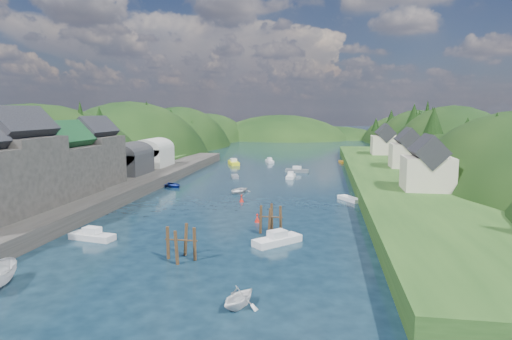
% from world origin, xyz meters
% --- Properties ---
extents(ground, '(600.00, 600.00, 0.00)m').
position_xyz_m(ground, '(0.00, 50.00, 0.00)').
color(ground, black).
rests_on(ground, ground).
extents(hillside_left, '(44.00, 245.56, 52.00)m').
position_xyz_m(hillside_left, '(-45.00, 75.00, -8.03)').
color(hillside_left, black).
rests_on(hillside_left, ground).
extents(hillside_right, '(36.00, 245.56, 48.00)m').
position_xyz_m(hillside_right, '(45.00, 75.00, -7.41)').
color(hillside_right, black).
rests_on(hillside_right, ground).
extents(far_hills, '(103.00, 68.00, 44.00)m').
position_xyz_m(far_hills, '(1.22, 174.01, -10.80)').
color(far_hills, black).
rests_on(far_hills, ground).
extents(hill_trees, '(91.82, 151.33, 12.15)m').
position_xyz_m(hill_trees, '(0.93, 64.73, 10.97)').
color(hill_trees, black).
rests_on(hill_trees, ground).
extents(quay_left, '(12.00, 110.00, 2.00)m').
position_xyz_m(quay_left, '(-24.00, 20.00, 1.00)').
color(quay_left, '#2D2B28').
rests_on(quay_left, ground).
extents(terrace_left_grass, '(12.00, 110.00, 2.50)m').
position_xyz_m(terrace_left_grass, '(-31.00, 20.00, 1.25)').
color(terrace_left_grass, '#234719').
rests_on(terrace_left_grass, ground).
extents(quayside_buildings, '(8.00, 35.84, 12.90)m').
position_xyz_m(quayside_buildings, '(-26.00, 6.39, 7.09)').
color(quayside_buildings, '#2D2B28').
rests_on(quayside_buildings, quay_left).
extents(boat_sheds, '(7.00, 21.00, 7.50)m').
position_xyz_m(boat_sheds, '(-26.00, 39.00, 5.27)').
color(boat_sheds, '#2D2D30').
rests_on(boat_sheds, quay_left).
extents(terrace_right, '(16.00, 120.00, 2.40)m').
position_xyz_m(terrace_right, '(25.00, 40.00, 1.20)').
color(terrace_right, '#234719').
rests_on(terrace_right, ground).
extents(right_bank_cottages, '(9.00, 59.24, 8.41)m').
position_xyz_m(right_bank_cottages, '(28.00, 48.33, 5.84)').
color(right_bank_cottages, beige).
rests_on(right_bank_cottages, terrace_right).
extents(piling_cluster_near, '(3.22, 3.00, 3.84)m').
position_xyz_m(piling_cluster_near, '(-1.85, -6.57, 1.35)').
color(piling_cluster_near, '#382314').
rests_on(piling_cluster_near, ground).
extents(piling_cluster_far, '(2.82, 2.67, 3.94)m').
position_xyz_m(piling_cluster_far, '(5.59, 3.49, 1.40)').
color(piling_cluster_far, '#382314').
rests_on(piling_cluster_far, ground).
extents(channel_buoy_near, '(0.70, 0.70, 1.10)m').
position_xyz_m(channel_buoy_near, '(3.27, 8.30, 0.48)').
color(channel_buoy_near, '#B6180E').
rests_on(channel_buoy_near, ground).
extents(channel_buoy_far, '(0.70, 0.70, 1.10)m').
position_xyz_m(channel_buoy_far, '(-1.09, 20.24, 0.48)').
color(channel_buoy_far, '#B6180E').
rests_on(channel_buoy_far, ground).
extents(moored_boats, '(37.18, 93.90, 2.08)m').
position_xyz_m(moored_boats, '(-4.43, 20.88, 0.54)').
color(moored_boats, silver).
rests_on(moored_boats, ground).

